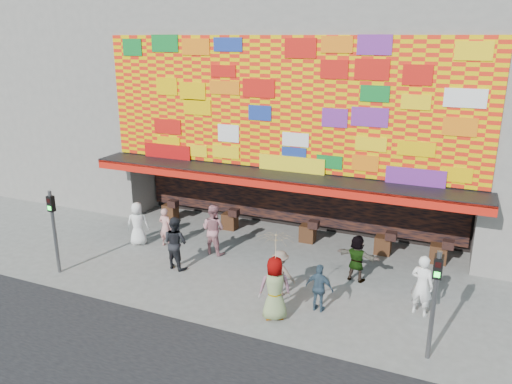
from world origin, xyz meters
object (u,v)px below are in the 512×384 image
Objects in this scene: ped_a at (138,224)px; ped_c at (175,243)px; ped_b at (165,227)px; ped_g at (275,289)px; ped_e at (319,288)px; signal_left at (53,223)px; ped_f at (357,258)px; ped_h at (422,285)px; signal_right at (435,293)px; ped_i at (213,229)px; parasol at (275,250)px; ped_d at (280,273)px.

ped_c is at bearing 128.08° from ped_a.
ped_g reaches higher than ped_b.
ped_a is 1.16× the size of ped_e.
ped_b is (1.10, 0.29, -0.09)m from ped_a.
ped_f is at bearing 19.99° from signal_left.
ped_h reaches higher than ped_f.
ped_b is 0.97× the size of ped_f.
ped_b is at bearing -12.49° from ped_e.
signal_right is 4.55m from ped_f.
ped_i is 5.26m from parasol.
ped_a is 0.90× the size of ped_g.
ped_i is (3.15, 0.43, 0.10)m from ped_a.
ped_i reaches higher than ped_d.
signal_right reaches higher than ped_c.
signal_left reaches higher than ped_b.
signal_left is 8.08m from parasol.
ped_d is (7.72, 1.56, -1.10)m from signal_left.
ped_c is (2.51, -1.21, 0.09)m from ped_a.
ped_h is at bearing 101.55° from signal_right.
signal_right is 1.96× the size of ped_d.
ped_e is 0.80× the size of ped_h.
parasol reaches higher than ped_i.
signal_left is 1.54× the size of ped_i.
ped_b is at bearing 161.30° from signal_right.
ped_e is at bearing -176.38° from ped_c.
ped_e is 2.48m from ped_f.
ped_f is at bearing 126.95° from signal_right.
parasol is (0.00, 0.00, 1.23)m from ped_g.
ped_a is at bearing -50.75° from ped_g.
ped_d is at bearing -10.87° from ped_e.
ped_e is at bearing 7.05° from signal_left.
ped_c is (1.41, -1.50, 0.18)m from ped_b.
ped_d is at bearing 155.92° from ped_i.
signal_right is 11.79m from ped_a.
ped_g reaches higher than ped_c.
ped_a is (1.09, 3.17, -0.99)m from signal_left.
ped_a is 0.90× the size of ped_i.
parasol reaches higher than ped_c.
ped_h reaches higher than ped_b.
ped_h is at bearing 155.80° from ped_f.
ped_g is (8.07, 0.20, -0.89)m from signal_left.
parasol reaches higher than ped_f.
ped_h is at bearing 178.82° from ped_g.
ped_i is (4.24, 3.60, -0.89)m from signal_left.
signal_right is at bearing 149.65° from ped_g.
ped_e is at bearing 139.65° from ped_a.
ped_a is at bearing 156.95° from parasol.
ped_g is at bearing 1.43° from signal_left.
ped_f is at bearing -132.57° from ped_d.
ped_g is 1.03× the size of ped_h.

